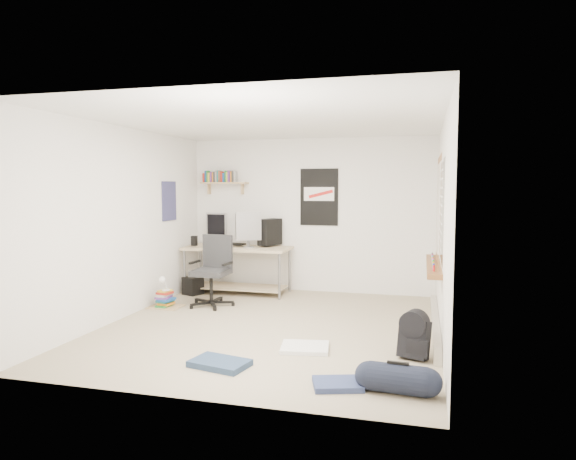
% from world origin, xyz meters
% --- Properties ---
extents(floor, '(4.00, 4.50, 0.01)m').
position_xyz_m(floor, '(0.00, 0.00, -0.01)').
color(floor, gray).
rests_on(floor, ground).
extents(ceiling, '(4.00, 4.50, 0.01)m').
position_xyz_m(ceiling, '(0.00, 0.00, 2.50)').
color(ceiling, white).
rests_on(ceiling, ground).
extents(back_wall, '(4.00, 0.01, 2.50)m').
position_xyz_m(back_wall, '(0.00, 2.25, 1.25)').
color(back_wall, silver).
rests_on(back_wall, ground).
extents(left_wall, '(0.01, 4.50, 2.50)m').
position_xyz_m(left_wall, '(-2.00, 0.00, 1.25)').
color(left_wall, silver).
rests_on(left_wall, ground).
extents(right_wall, '(0.01, 4.50, 2.50)m').
position_xyz_m(right_wall, '(2.00, 0.00, 1.25)').
color(right_wall, silver).
rests_on(right_wall, ground).
extents(desk, '(1.84, 1.22, 0.77)m').
position_xyz_m(desk, '(-1.09, 1.78, 0.36)').
color(desk, '#CFBA8F').
rests_on(desk, floor).
extents(monitor_left, '(0.39, 0.16, 0.41)m').
position_xyz_m(monitor_left, '(-1.55, 2.00, 0.98)').
color(monitor_left, '#B5B4B9').
rests_on(monitor_left, desk).
extents(monitor_right, '(0.40, 0.30, 0.45)m').
position_xyz_m(monitor_right, '(-0.88, 1.70, 1.00)').
color(monitor_right, '#A2A1A6').
rests_on(monitor_right, desk).
extents(pc_tower, '(0.34, 0.45, 0.43)m').
position_xyz_m(pc_tower, '(-0.62, 2.00, 0.99)').
color(pc_tower, black).
rests_on(pc_tower, desk).
extents(keyboard, '(0.46, 0.24, 0.02)m').
position_xyz_m(keyboard, '(-1.23, 1.92, 0.78)').
color(keyboard, black).
rests_on(keyboard, desk).
extents(speaker_left, '(0.08, 0.08, 0.16)m').
position_xyz_m(speaker_left, '(-1.75, 1.57, 0.85)').
color(speaker_left, black).
rests_on(speaker_left, desk).
extents(speaker_right, '(0.12, 0.12, 0.18)m').
position_xyz_m(speaker_right, '(-0.72, 1.86, 0.86)').
color(speaker_right, black).
rests_on(speaker_right, desk).
extents(office_chair, '(0.71, 0.71, 1.03)m').
position_xyz_m(office_chair, '(-1.15, 0.83, 0.49)').
color(office_chair, '#262729').
rests_on(office_chair, floor).
extents(wall_shelf, '(0.80, 0.22, 0.24)m').
position_xyz_m(wall_shelf, '(-1.45, 2.14, 1.78)').
color(wall_shelf, tan).
rests_on(wall_shelf, back_wall).
extents(poster_back_wall, '(0.62, 0.03, 0.92)m').
position_xyz_m(poster_back_wall, '(0.15, 2.23, 1.55)').
color(poster_back_wall, black).
rests_on(poster_back_wall, back_wall).
extents(poster_left_wall, '(0.02, 0.42, 0.60)m').
position_xyz_m(poster_left_wall, '(-1.99, 1.20, 1.50)').
color(poster_left_wall, navy).
rests_on(poster_left_wall, left_wall).
extents(window, '(0.10, 1.50, 1.26)m').
position_xyz_m(window, '(1.95, 0.30, 1.45)').
color(window, brown).
rests_on(window, right_wall).
extents(baseboard_heater, '(0.08, 2.50, 0.18)m').
position_xyz_m(baseboard_heater, '(1.96, 0.30, 0.09)').
color(baseboard_heater, '#B7B2A8').
rests_on(baseboard_heater, floor).
extents(backpack, '(0.34, 0.31, 0.38)m').
position_xyz_m(backpack, '(1.73, -0.76, 0.20)').
color(backpack, black).
rests_on(backpack, floor).
extents(duffel_bag, '(0.27, 0.27, 0.49)m').
position_xyz_m(duffel_bag, '(1.61, -1.69, 0.14)').
color(duffel_bag, black).
rests_on(duffel_bag, floor).
extents(tshirt, '(0.56, 0.49, 0.04)m').
position_xyz_m(tshirt, '(0.60, -0.76, 0.02)').
color(tshirt, silver).
rests_on(tshirt, floor).
extents(jeans_a, '(0.61, 0.45, 0.06)m').
position_xyz_m(jeans_a, '(-0.07, -1.47, 0.03)').
color(jeans_a, navy).
rests_on(jeans_a, floor).
extents(jeans_b, '(0.49, 0.42, 0.05)m').
position_xyz_m(jeans_b, '(1.10, -1.68, 0.03)').
color(jeans_b, navy).
rests_on(jeans_b, floor).
extents(book_stack, '(0.44, 0.38, 0.28)m').
position_xyz_m(book_stack, '(-1.75, 0.59, 0.15)').
color(book_stack, brown).
rests_on(book_stack, floor).
extents(desk_lamp, '(0.15, 0.20, 0.18)m').
position_xyz_m(desk_lamp, '(-1.73, 0.57, 0.38)').
color(desk_lamp, white).
rests_on(desk_lamp, book_stack).
extents(subwoofer, '(0.33, 0.33, 0.28)m').
position_xyz_m(subwoofer, '(-1.75, 1.49, 0.14)').
color(subwoofer, black).
rests_on(subwoofer, floor).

